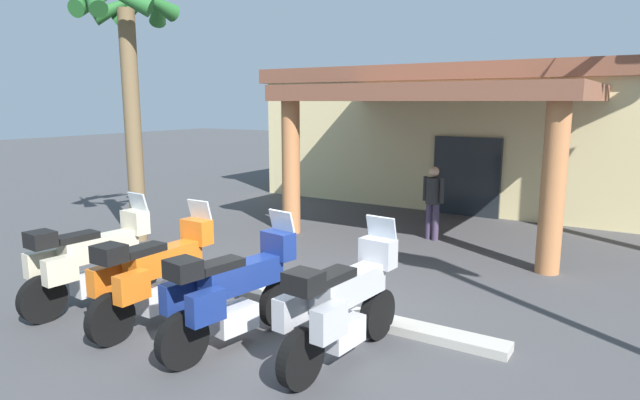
{
  "coord_description": "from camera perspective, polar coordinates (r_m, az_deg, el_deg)",
  "views": [
    {
      "loc": [
        4.23,
        -5.82,
        3.02
      ],
      "look_at": [
        -1.04,
        2.63,
        1.2
      ],
      "focal_mm": 30.37,
      "sensor_mm": 36.0,
      "label": 1
    }
  ],
  "objects": [
    {
      "name": "ground_plane",
      "position": [
        7.8,
        -3.86,
        -12.44
      ],
      "size": [
        80.0,
        80.0,
        0.0
      ],
      "primitive_type": "plane",
      "color": "#424244"
    },
    {
      "name": "motorcycle_orange",
      "position": [
        7.72,
        -16.89,
        -7.6
      ],
      "size": [
        0.71,
        2.21,
        1.61
      ],
      "rotation": [
        0.0,
        0.0,
        1.56
      ],
      "color": "black",
      "rests_on": "ground_plane"
    },
    {
      "name": "curb_strip",
      "position": [
        8.56,
        -5.65,
        -9.92
      ],
      "size": [
        7.35,
        0.36,
        0.12
      ],
      "primitive_type": "cube",
      "color": "#ADA89E",
      "rests_on": "ground_plane"
    },
    {
      "name": "pedestrian",
      "position": [
        12.1,
        11.83,
        0.22
      ],
      "size": [
        0.52,
        0.32,
        1.63
      ],
      "rotation": [
        0.0,
        0.0,
        4.45
      ],
      "color": "#3F334C",
      "rests_on": "ground_plane"
    },
    {
      "name": "motorcycle_silver",
      "position": [
        6.37,
        2.3,
        -11.01
      ],
      "size": [
        0.74,
        2.21,
        1.61
      ],
      "rotation": [
        0.0,
        0.0,
        1.47
      ],
      "color": "black",
      "rests_on": "ground_plane"
    },
    {
      "name": "motorcycle_cream",
      "position": [
        8.72,
        -22.99,
        -5.94
      ],
      "size": [
        0.74,
        2.21,
        1.61
      ],
      "rotation": [
        0.0,
        0.0,
        1.48
      ],
      "color": "black",
      "rests_on": "ground_plane"
    },
    {
      "name": "motorcycle_blue",
      "position": [
        6.83,
        -9.17,
        -9.64
      ],
      "size": [
        0.85,
        2.2,
        1.61
      ],
      "rotation": [
        0.0,
        0.0,
        1.4
      ],
      "color": "black",
      "rests_on": "ground_plane"
    },
    {
      "name": "motel_building",
      "position": [
        17.14,
        17.79,
        6.69
      ],
      "size": [
        13.79,
        9.97,
        4.03
      ],
      "rotation": [
        0.0,
        0.0,
        -0.01
      ],
      "color": "beige",
      "rests_on": "ground_plane"
    },
    {
      "name": "palm_tree_roadside",
      "position": [
        12.37,
        -19.62,
        15.44
      ],
      "size": [
        2.2,
        2.21,
        5.7
      ],
      "color": "brown",
      "rests_on": "ground_plane"
    }
  ]
}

